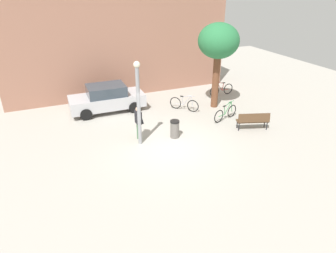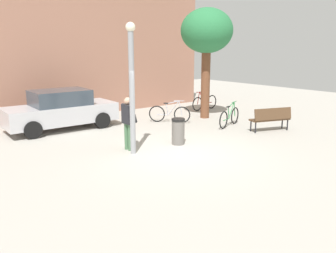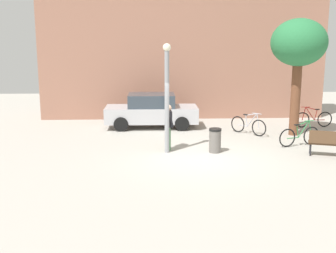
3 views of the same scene
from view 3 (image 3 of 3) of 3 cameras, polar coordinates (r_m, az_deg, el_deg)
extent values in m
plane|color=#A8A399|center=(14.39, 4.47, -4.35)|extent=(36.00, 36.00, 0.00)
cube|color=#9E6B56|center=(22.11, 1.93, 9.40)|extent=(14.41, 2.00, 6.15)
cylinder|color=gray|center=(14.72, -0.15, 3.23)|extent=(0.17, 0.17, 3.60)
sphere|color=#F2EACC|center=(14.56, -0.15, 10.73)|extent=(0.28, 0.28, 0.28)
cylinder|color=#47704C|center=(15.47, 0.03, -1.54)|extent=(0.14, 0.14, 0.85)
cylinder|color=#47704C|center=(15.28, 0.12, -1.71)|extent=(0.14, 0.14, 0.85)
cube|color=#232328|center=(15.22, 0.08, 1.03)|extent=(0.25, 0.41, 0.60)
sphere|color=tan|center=(15.15, 0.08, 2.56)|extent=(0.22, 0.22, 0.22)
cylinder|color=#232328|center=(15.47, 0.16, 1.32)|extent=(0.23, 0.10, 0.55)
cylinder|color=#232328|center=(14.98, 0.37, 0.97)|extent=(0.23, 0.10, 0.55)
cube|color=#513823|center=(15.57, 21.51, -2.19)|extent=(1.66, 0.93, 0.06)
cube|color=#513823|center=(15.34, 21.64, -1.45)|extent=(1.56, 0.63, 0.44)
cylinder|color=black|center=(15.73, 18.78, -2.76)|extent=(0.05, 0.05, 0.42)
cylinder|color=black|center=(15.42, 18.83, -3.05)|extent=(0.05, 0.05, 0.42)
cylinder|color=brown|center=(18.39, 16.96, 3.60)|extent=(0.40, 0.40, 3.07)
ellipsoid|color=#297340|center=(18.23, 17.40, 10.88)|extent=(2.28, 2.28, 1.94)
torus|color=black|center=(20.25, 17.79, 0.87)|extent=(0.71, 0.10, 0.71)
torus|color=black|center=(20.73, 20.56, 0.93)|extent=(0.71, 0.10, 0.71)
cylinder|color=red|center=(20.36, 18.78, 1.68)|extent=(0.50, 0.07, 0.64)
cylinder|color=red|center=(20.34, 18.95, 2.33)|extent=(0.58, 0.08, 0.18)
cylinder|color=red|center=(20.49, 19.48, 1.48)|extent=(0.14, 0.05, 0.48)
cylinder|color=red|center=(20.62, 19.94, 0.85)|extent=(0.50, 0.07, 0.04)
cylinder|color=red|center=(20.23, 18.01, 1.67)|extent=(0.17, 0.05, 0.63)
cube|color=black|center=(20.47, 19.66, 2.21)|extent=(0.21, 0.09, 0.04)
cylinder|color=red|center=(20.21, 18.23, 2.53)|extent=(0.44, 0.06, 0.03)
torus|color=black|center=(17.92, 12.29, -0.19)|extent=(0.50, 0.57, 0.71)
torus|color=black|center=(18.54, 9.48, 0.31)|extent=(0.50, 0.57, 0.71)
cylinder|color=#ADADB7|center=(18.07, 11.37, 0.86)|extent=(0.35, 0.40, 0.64)
cylinder|color=#ADADB7|center=(18.05, 11.27, 1.62)|extent=(0.41, 0.46, 0.18)
cylinder|color=#ADADB7|center=(18.24, 10.63, 0.76)|extent=(0.12, 0.13, 0.48)
cylinder|color=#ADADB7|center=(18.40, 10.10, 0.13)|extent=(0.35, 0.40, 0.04)
cylinder|color=#ADADB7|center=(17.90, 12.15, 0.73)|extent=(0.14, 0.15, 0.63)
cube|color=black|center=(18.22, 10.54, 1.60)|extent=(0.19, 0.20, 0.04)
cylinder|color=#ADADB7|center=(17.88, 12.02, 1.73)|extent=(0.31, 0.35, 0.03)
torus|color=black|center=(17.04, 18.92, -1.18)|extent=(0.69, 0.27, 0.71)
torus|color=black|center=(16.37, 15.93, -1.50)|extent=(0.69, 0.27, 0.71)
cylinder|color=#338447|center=(16.76, 18.02, -0.33)|extent=(0.49, 0.19, 0.64)
cylinder|color=#338447|center=(16.68, 17.93, 0.44)|extent=(0.56, 0.21, 0.18)
cylinder|color=#338447|center=(16.60, 17.23, -0.66)|extent=(0.14, 0.08, 0.48)
cylinder|color=#338447|center=(16.53, 16.63, -1.51)|extent=(0.49, 0.19, 0.04)
cylinder|color=#338447|center=(16.94, 18.81, -0.26)|extent=(0.17, 0.08, 0.63)
cube|color=black|center=(16.51, 17.14, 0.22)|extent=(0.21, 0.14, 0.04)
cylinder|color=#338447|center=(16.84, 18.71, 0.76)|extent=(0.43, 0.16, 0.03)
cube|color=#B7B7BC|center=(19.28, -2.26, 1.70)|extent=(4.22, 1.74, 0.70)
cube|color=#333D47|center=(19.18, -2.27, 3.56)|extent=(2.12, 1.59, 0.60)
cylinder|color=black|center=(20.16, 1.59, 1.29)|extent=(0.64, 0.23, 0.64)
cylinder|color=black|center=(18.59, 1.91, 0.39)|extent=(0.64, 0.23, 0.64)
cylinder|color=black|center=(20.17, -6.08, 1.23)|extent=(0.64, 0.23, 0.64)
cylinder|color=black|center=(18.60, -6.42, 0.33)|extent=(0.64, 0.23, 0.64)
cylinder|color=#66605B|center=(15.11, 6.42, -2.04)|extent=(0.42, 0.42, 0.80)
cylinder|color=black|center=(15.01, 6.46, -0.42)|extent=(0.45, 0.45, 0.08)
camera|label=1|loc=(4.98, -54.66, 41.81)|focal=31.77mm
camera|label=2|loc=(7.64, -40.86, 2.77)|focal=36.81mm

